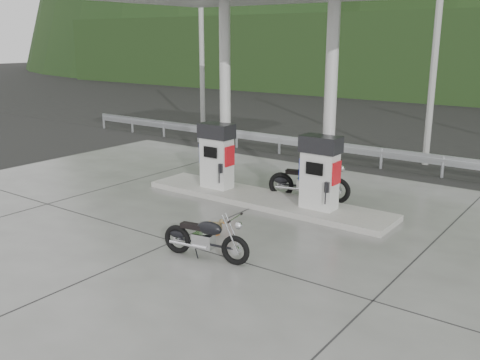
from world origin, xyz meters
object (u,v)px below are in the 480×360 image
Objects in this scene: gas_pump_right at (320,173)px; motorcycle_left at (206,238)px; gas_pump_left at (217,156)px; duck at (216,227)px; motorcycle_right at (309,182)px.

gas_pump_right is 1.01× the size of motorcycle_left.
gas_pump_left is at bearing 180.00° from gas_pump_right.
gas_pump_left is 3.46m from duck.
gas_pump_right is at bearing -63.35° from motorcycle_right.
motorcycle_left is 1.35m from duck.
gas_pump_left is at bearing 116.16° from motorcycle_left.
gas_pump_left is 1.01× the size of motorcycle_left.
motorcycle_left reaches higher than duck.
gas_pump_left reaches higher than duck.
motorcycle_right reaches higher than duck.
motorcycle_right is (2.43, 0.88, -0.56)m from gas_pump_left.
motorcycle_left is 0.85× the size of motorcycle_right.
motorcycle_right is (-0.77, 0.88, -0.56)m from gas_pump_right.
gas_pump_left is 2.65m from motorcycle_right.
duck is at bearing -113.32° from gas_pump_right.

